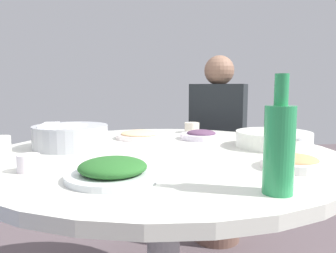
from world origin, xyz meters
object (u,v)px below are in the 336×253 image
Objects in this scene: round_dining_table at (163,180)px; soup_bowl at (273,140)px; green_bottle at (279,146)px; tea_cup_near at (1,146)px; tea_cup_far at (29,163)px; dish_noodles at (140,135)px; diner_right at (218,125)px; dish_greens at (113,170)px; tea_cup_side at (192,128)px; rice_bowl at (71,136)px; stool_for_diner_right at (217,206)px; dish_eggplant at (201,135)px; dish_shrimp at (294,162)px.

soup_bowl is (-0.45, -0.01, 0.14)m from round_dining_table.
green_bottle is 3.88× the size of tea_cup_near.
tea_cup_near reaches higher than tea_cup_far.
diner_right is (-0.54, -0.49, -0.02)m from dish_noodles.
tea_cup_far is at bearing -25.11° from dish_greens.
dish_greens is at bearing 60.22° from diner_right.
tea_cup_near reaches higher than tea_cup_side.
dish_noodles is at bearing -148.77° from tea_cup_near.
dish_greens is 0.26m from tea_cup_far.
round_dining_table is at bearing -70.43° from green_bottle.
tea_cup_far is at bearing 79.49° from rice_bowl.
dish_greens reaches higher than round_dining_table.
green_bottle is 3.47× the size of tea_cup_side.
green_bottle is (-0.54, 0.66, 0.06)m from rice_bowl.
green_bottle reaches higher than tea_cup_far.
diner_right is at bearing -120.51° from round_dining_table.
stool_for_diner_right is (-0.90, -1.05, -0.57)m from tea_cup_far.
diner_right is (-0.29, -1.34, -0.11)m from green_bottle.
dish_noodles is (-0.29, -0.19, -0.03)m from rice_bowl.
dish_eggplant is 2.85× the size of tea_cup_near.
stool_for_diner_right is at bearing -130.72° from tea_cup_far.
diner_right reaches higher than green_bottle.
stool_for_diner_right is at bearing -115.35° from dish_eggplant.
round_dining_table is 5.27× the size of dish_greens.
soup_bowl is (-0.81, 0.12, -0.02)m from rice_bowl.
tea_cup_near is (0.52, 0.31, 0.02)m from dish_noodles.
soup_bowl is at bearing 133.38° from dish_eggplant.
dish_noodles is 0.68m from dish_greens.
tea_cup_far is (0.77, -0.08, 0.01)m from dish_shrimp.
diner_right is (-0.03, -0.80, -0.03)m from soup_bowl.
green_bottle is at bearing 77.66° from stool_for_diner_right.
rice_bowl is at bearing -8.32° from soup_bowl.
dish_greens is 0.53m from tea_cup_near.
green_bottle is at bearing 109.57° from round_dining_table.
dish_shrimp is at bearing 122.88° from dish_noodles.
dish_shrimp is (-0.41, 0.64, 0.00)m from dish_noodles.
green_bottle is at bearing 87.71° from dish_eggplant.
green_bottle reaches higher than dish_shrimp.
tea_cup_side is at bearing -116.42° from dish_greens.
dish_greens is 0.73m from dish_eggplant.
dish_eggplant is 0.73× the size of green_bottle.
dish_shrimp is at bearing 99.08° from tea_cup_side.
dish_noodles is 0.50× the size of stool_for_diner_right.
green_bottle is at bearing 77.66° from diner_right.
dish_eggplant is 0.83m from tea_cup_near.
round_dining_table is 5.77× the size of dish_noodles.
dish_shrimp is at bearing 160.61° from tea_cup_near.
tea_cup_side reaches higher than dish_eggplant.
round_dining_table is 20.66× the size of tea_cup_far.
tea_cup_near is 0.15× the size of stool_for_diner_right.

